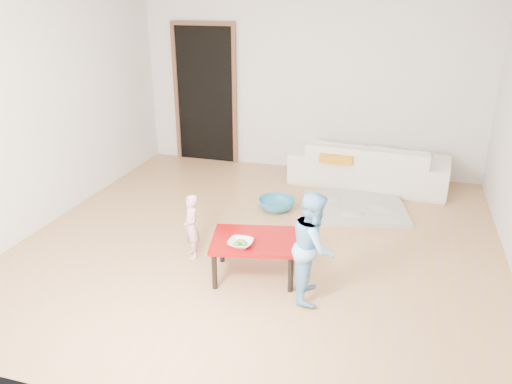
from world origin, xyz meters
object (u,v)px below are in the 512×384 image
at_px(red_table, 254,257).
at_px(child_blue, 313,246).
at_px(sofa, 369,163).
at_px(bowl, 241,243).
at_px(basin, 276,204).
at_px(child_pink, 191,227).

bearing_deg(red_table, child_blue, -16.58).
distance_m(sofa, bowl, 3.06).
height_order(sofa, child_blue, child_blue).
relative_size(child_blue, basin, 2.20).
xyz_separation_m(red_table, bowl, (-0.08, -0.17, 0.22)).
relative_size(red_table, bowl, 3.55).
relative_size(sofa, child_blue, 2.14).
xyz_separation_m(red_table, basin, (-0.18, 1.55, -0.13)).
relative_size(sofa, basin, 4.71).
relative_size(child_pink, child_blue, 0.68).
bearing_deg(child_blue, basin, 15.42).
bearing_deg(basin, red_table, -83.41).
height_order(sofa, red_table, sofa).
xyz_separation_m(sofa, bowl, (-0.90, -2.92, 0.11)).
bearing_deg(sofa, bowl, 77.23).
bearing_deg(basin, bowl, -86.67).
xyz_separation_m(bowl, basin, (-0.10, 1.72, -0.35)).
height_order(sofa, bowl, sofa).
xyz_separation_m(red_table, child_blue, (0.58, -0.17, 0.30)).
height_order(child_pink, basin, child_pink).
distance_m(red_table, child_pink, 0.75).
bearing_deg(child_blue, red_table, 65.04).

